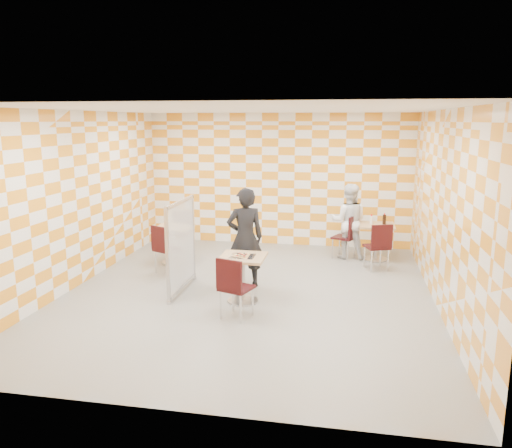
{
  "coord_description": "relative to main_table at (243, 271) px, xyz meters",
  "views": [
    {
      "loc": [
        1.57,
        -7.75,
        2.83
      ],
      "look_at": [
        0.1,
        0.2,
        1.15
      ],
      "focal_mm": 35.0,
      "sensor_mm": 36.0,
      "label": 1
    }
  ],
  "objects": [
    {
      "name": "main_table",
      "position": [
        0.0,
        0.0,
        0.0
      ],
      "size": [
        0.7,
        0.7,
        0.75
      ],
      "color": "tan",
      "rests_on": "ground"
    },
    {
      "name": "room_shell",
      "position": [
        0.01,
        0.92,
        0.99
      ],
      "size": [
        7.0,
        7.0,
        7.0
      ],
      "color": "gray",
      "rests_on": "ground"
    },
    {
      "name": "second_table",
      "position": [
        2.2,
        2.88,
        0.0
      ],
      "size": [
        0.7,
        0.7,
        0.75
      ],
      "color": "tan",
      "rests_on": "ground"
    },
    {
      "name": "man_white",
      "position": [
        1.62,
        2.94,
        0.27
      ],
      "size": [
        0.77,
        0.61,
        1.57
      ],
      "primitive_type": "imported",
      "rotation": [
        0.0,
        0.0,
        3.12
      ],
      "color": "white",
      "rests_on": "ground"
    },
    {
      "name": "chair_empty_near",
      "position": [
        -1.75,
        1.18,
        0.04
      ],
      "size": [
        0.56,
        0.56,
        0.92
      ],
      "color": "black",
      "rests_on": "ground"
    },
    {
      "name": "chair_second_front",
      "position": [
        2.21,
        2.1,
        0.04
      ],
      "size": [
        0.55,
        0.55,
        0.92
      ],
      "color": "black",
      "rests_on": "ground"
    },
    {
      "name": "man_dark",
      "position": [
        -0.12,
        0.76,
        0.35
      ],
      "size": [
        0.74,
        0.61,
        1.73
      ],
      "primitive_type": "imported",
      "rotation": [
        0.0,
        0.0,
        3.5
      ],
      "color": "black",
      "rests_on": "ground"
    },
    {
      "name": "empty_table",
      "position": [
        -1.82,
        1.9,
        0.0
      ],
      "size": [
        0.7,
        0.7,
        0.75
      ],
      "color": "tan",
      "rests_on": "ground"
    },
    {
      "name": "sport_bottle",
      "position": [
        2.08,
        2.92,
        0.33
      ],
      "size": [
        0.06,
        0.06,
        0.2
      ],
      "color": "white",
      "rests_on": "second_table"
    },
    {
      "name": "pizza_on_foil",
      "position": [
        -0.0,
        -0.02,
        0.26
      ],
      "size": [
        0.4,
        0.4,
        0.04
      ],
      "color": "silver",
      "rests_on": "main_table"
    },
    {
      "name": "chair_main_front",
      "position": [
        0.02,
        -0.75,
        0.04
      ],
      "size": [
        0.54,
        0.55,
        0.92
      ],
      "color": "black",
      "rests_on": "ground"
    },
    {
      "name": "partition",
      "position": [
        -1.12,
        0.32,
        0.28
      ],
      "size": [
        0.08,
        1.38,
        1.55
      ],
      "color": "white",
      "rests_on": "ground"
    },
    {
      "name": "chair_empty_far",
      "position": [
        -1.93,
        2.64,
        0.04
      ],
      "size": [
        0.45,
        0.45,
        0.92
      ],
      "color": "black",
      "rests_on": "ground"
    },
    {
      "name": "soda_bottle",
      "position": [
        2.34,
        2.91,
        0.34
      ],
      "size": [
        0.07,
        0.07,
        0.23
      ],
      "color": "black",
      "rests_on": "second_table"
    },
    {
      "name": "chair_second_side",
      "position": [
        1.63,
        2.83,
        0.04
      ],
      "size": [
        0.56,
        0.56,
        0.92
      ],
      "color": "black",
      "rests_on": "ground"
    }
  ]
}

